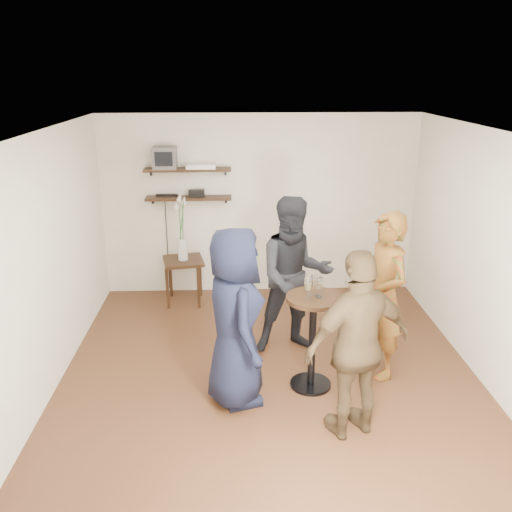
{
  "coord_description": "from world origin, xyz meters",
  "views": [
    {
      "loc": [
        -0.36,
        -5.1,
        3.15
      ],
      "look_at": [
        -0.13,
        0.4,
        1.25
      ],
      "focal_mm": 38.0,
      "sensor_mm": 36.0,
      "label": 1
    }
  ],
  "objects": [
    {
      "name": "person_brown",
      "position": [
        0.7,
        -0.94,
        0.88
      ],
      "size": [
        1.11,
        0.76,
        1.75
      ],
      "primitive_type": "imported",
      "rotation": [
        0.0,
        0.0,
        3.5
      ],
      "color": "#43311D",
      "rests_on": "room"
    },
    {
      "name": "wine_glass_bl",
      "position": [
        0.38,
        -0.12,
        1.17
      ],
      "size": [
        0.07,
        0.07,
        0.22
      ],
      "color": "silver",
      "rests_on": "drinks_table"
    },
    {
      "name": "person_dark",
      "position": [
        0.32,
        0.63,
        0.92
      ],
      "size": [
        0.98,
        0.81,
        1.85
      ],
      "primitive_type": "imported",
      "rotation": [
        0.0,
        0.0,
        0.13
      ],
      "color": "black",
      "rests_on": "room"
    },
    {
      "name": "room",
      "position": [
        0.0,
        0.0,
        1.3
      ],
      "size": [
        4.58,
        5.08,
        2.68
      ],
      "color": "#422815",
      "rests_on": "ground"
    },
    {
      "name": "wine_glass_fl",
      "position": [
        0.35,
        -0.22,
        1.16
      ],
      "size": [
        0.07,
        0.07,
        0.21
      ],
      "color": "silver",
      "rests_on": "drinks_table"
    },
    {
      "name": "power_strip",
      "position": [
        -1.31,
        2.42,
        1.48
      ],
      "size": [
        0.3,
        0.05,
        0.03
      ],
      "primitive_type": "cube",
      "color": "black",
      "rests_on": "shelf_lower"
    },
    {
      "name": "dvd_deck",
      "position": [
        -0.81,
        2.38,
        1.9
      ],
      "size": [
        0.4,
        0.24,
        0.06
      ],
      "primitive_type": "cube",
      "color": "silver",
      "rests_on": "shelf_upper"
    },
    {
      "name": "crt_monitor",
      "position": [
        -1.3,
        2.38,
        2.02
      ],
      "size": [
        0.32,
        0.3,
        0.3
      ],
      "primitive_type": "cube",
      "color": "#59595B",
      "rests_on": "shelf_upper"
    },
    {
      "name": "shelf_lower",
      "position": [
        -1.0,
        2.38,
        1.45
      ],
      "size": [
        1.2,
        0.25,
        0.04
      ],
      "primitive_type": "cube",
      "color": "black",
      "rests_on": "room"
    },
    {
      "name": "wine_glass_fr",
      "position": [
        0.47,
        -0.2,
        1.16
      ],
      "size": [
        0.07,
        0.07,
        0.2
      ],
      "color": "silver",
      "rests_on": "drinks_table"
    },
    {
      "name": "side_table",
      "position": [
        -1.09,
        2.07,
        0.54
      ],
      "size": [
        0.63,
        0.63,
        0.64
      ],
      "rotation": [
        0.0,
        0.0,
        0.19
      ],
      "color": "black",
      "rests_on": "room"
    },
    {
      "name": "shelf_upper",
      "position": [
        -1.0,
        2.38,
        1.85
      ],
      "size": [
        1.2,
        0.25,
        0.04
      ],
      "primitive_type": "cube",
      "color": "black",
      "rests_on": "room"
    },
    {
      "name": "vase_lilies",
      "position": [
        -1.09,
        2.06,
        0.95
      ],
      "size": [
        0.19,
        0.2,
        0.96
      ],
      "rotation": [
        0.0,
        0.0,
        0.19
      ],
      "color": "silver",
      "rests_on": "side_table"
    },
    {
      "name": "drinks_table",
      "position": [
        0.42,
        -0.17,
        0.65
      ],
      "size": [
        0.56,
        0.56,
        1.02
      ],
      "color": "black",
      "rests_on": "room"
    },
    {
      "name": "person_navy",
      "position": [
        -0.37,
        -0.38,
        0.9
      ],
      "size": [
        0.77,
        0.99,
        1.8
      ],
      "primitive_type": "imported",
      "rotation": [
        0.0,
        0.0,
        1.82
      ],
      "color": "black",
      "rests_on": "room"
    },
    {
      "name": "radio",
      "position": [
        -0.89,
        2.38,
        1.52
      ],
      "size": [
        0.22,
        0.1,
        0.1
      ],
      "primitive_type": "cube",
      "color": "black",
      "rests_on": "shelf_lower"
    },
    {
      "name": "wine_glass_br",
      "position": [
        0.46,
        -0.16,
        1.17
      ],
      "size": [
        0.07,
        0.07,
        0.22
      ],
      "color": "silver",
      "rests_on": "drinks_table"
    },
    {
      "name": "person_plaid",
      "position": [
        1.19,
        0.08,
        0.91
      ],
      "size": [
        0.62,
        0.76,
        1.81
      ],
      "primitive_type": "imported",
      "rotation": [
        0.0,
        0.0,
        -1.26
      ],
      "color": "red",
      "rests_on": "room"
    }
  ]
}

